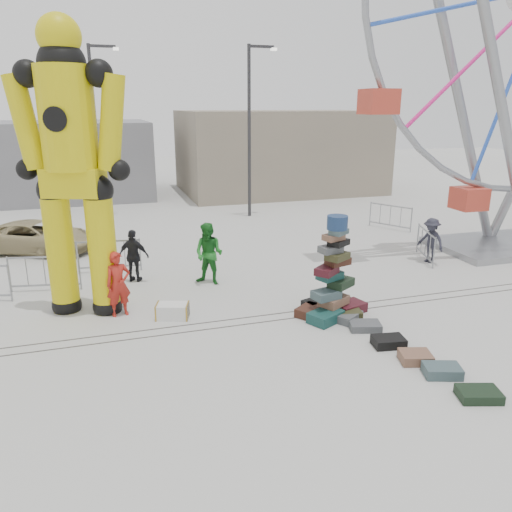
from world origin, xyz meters
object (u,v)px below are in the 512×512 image
object	(u,v)px
barricade_wheel_back	(390,217)
pedestrian_green	(209,254)
barricade_wheel_front	(426,245)
lamp_post_right	(251,123)
crash_test_dummy	(72,161)
parked_suv	(37,237)
suitcase_tower	(332,288)
pedestrian_red	(118,284)
barricade_dummy_b	(45,273)
pedestrian_grey	(431,240)
pedestrian_black	(134,256)
lamp_post_left	(97,124)
steamer_trunk	(173,311)
barricade_dummy_c	(109,256)

from	to	relation	value
barricade_wheel_back	pedestrian_green	xyz separation A→B (m)	(-9.22, -4.63, 0.41)
barricade_wheel_front	lamp_post_right	bearing A→B (deg)	41.99
crash_test_dummy	parked_suv	distance (m)	7.54
suitcase_tower	pedestrian_red	world-z (taller)	suitcase_tower
barricade_wheel_back	barricade_dummy_b	bearing A→B (deg)	-105.06
suitcase_tower	lamp_post_right	bearing A→B (deg)	58.89
pedestrian_grey	crash_test_dummy	bearing A→B (deg)	-101.55
barricade_wheel_back	pedestrian_black	size ratio (longest dim) A/B	1.21
lamp_post_right	pedestrian_red	bearing A→B (deg)	-122.39
pedestrian_black	parked_suv	xyz separation A→B (m)	(-3.25, 4.44, -0.24)
lamp_post_left	pedestrian_green	size ratio (longest dim) A/B	4.18
barricade_wheel_front	parked_suv	distance (m)	14.29
barricade_wheel_front	pedestrian_green	world-z (taller)	pedestrian_green
pedestrian_red	steamer_trunk	bearing A→B (deg)	-37.45
lamp_post_left	crash_test_dummy	size ratio (longest dim) A/B	1.05
crash_test_dummy	pedestrian_grey	bearing A→B (deg)	26.19
steamer_trunk	parked_suv	world-z (taller)	parked_suv
steamer_trunk	barricade_wheel_front	xyz separation A→B (m)	(9.35, 2.44, 0.36)
parked_suv	pedestrian_green	bearing A→B (deg)	-108.93
barricade_wheel_front	pedestrian_green	distance (m)	7.88
lamp_post_left	suitcase_tower	distance (m)	15.90
lamp_post_right	pedestrian_green	world-z (taller)	lamp_post_right
suitcase_tower	crash_test_dummy	distance (m)	7.31
pedestrian_green	pedestrian_grey	distance (m)	7.86
barricade_dummy_b	pedestrian_black	size ratio (longest dim) A/B	1.21
lamp_post_left	pedestrian_black	size ratio (longest dim) A/B	4.83
barricade_dummy_b	parked_suv	bearing A→B (deg)	108.58
steamer_trunk	pedestrian_grey	size ratio (longest dim) A/B	0.52
lamp_post_right	crash_test_dummy	bearing A→B (deg)	-126.91
lamp_post_left	barricade_wheel_front	xyz separation A→B (m)	(10.76, -11.00, -3.93)
barricade_dummy_b	lamp_post_left	bearing A→B (deg)	89.99
barricade_wheel_front	pedestrian_grey	distance (m)	0.37
lamp_post_left	parked_suv	size ratio (longest dim) A/B	1.89
barricade_dummy_b	pedestrian_red	bearing A→B (deg)	-40.64
steamer_trunk	pedestrian_black	bearing A→B (deg)	120.09
lamp_post_left	barricade_dummy_c	size ratio (longest dim) A/B	4.00
barricade_dummy_c	pedestrian_red	xyz separation A→B (m)	(0.15, -3.78, 0.31)
crash_test_dummy	steamer_trunk	distance (m)	4.51
barricade_dummy_c	barricade_wheel_front	xyz separation A→B (m)	(10.79, -1.95, 0.00)
pedestrian_red	barricade_dummy_b	bearing A→B (deg)	116.99
lamp_post_left	steamer_trunk	distance (m)	14.18
lamp_post_left	barricade_wheel_front	distance (m)	15.88
lamp_post_left	pedestrian_red	xyz separation A→B (m)	(0.13, -12.84, -3.62)
pedestrian_grey	pedestrian_green	bearing A→B (deg)	-107.52
barricade_dummy_c	parked_suv	xyz separation A→B (m)	(-2.52, 3.24, 0.04)
barricade_wheel_front	barricade_wheel_back	size ratio (longest dim) A/B	1.00
lamp_post_right	barricade_wheel_back	distance (m)	7.87
pedestrian_red	barricade_dummy_c	bearing A→B (deg)	80.36
barricade_wheel_front	steamer_trunk	bearing A→B (deg)	123.97
barricade_dummy_b	barricade_wheel_front	distance (m)	12.68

